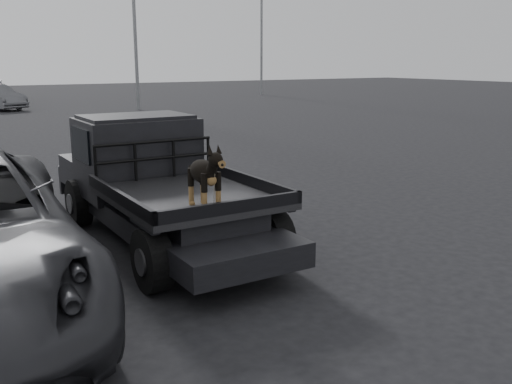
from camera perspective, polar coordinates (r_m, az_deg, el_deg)
ground at (r=7.00m, az=3.71°, el=-9.09°), size 120.00×120.00×0.00m
flatbed_ute at (r=8.52m, az=-9.38°, el=-1.92°), size 2.00×5.40×0.92m
ute_cab at (r=9.21m, az=-11.85°, el=4.82°), size 1.72×1.30×0.88m
headache_rack at (r=8.54m, az=-10.08°, el=3.15°), size 1.80×0.08×0.55m
dog at (r=6.77m, az=-5.21°, el=1.52°), size 0.32×0.60×0.74m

